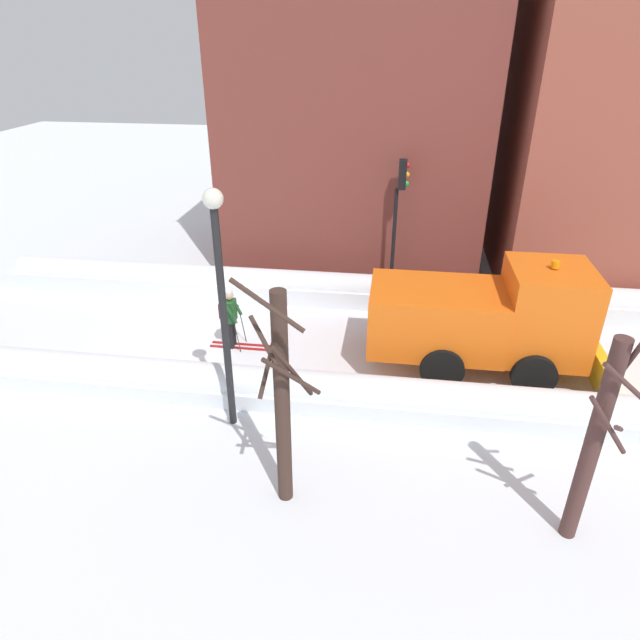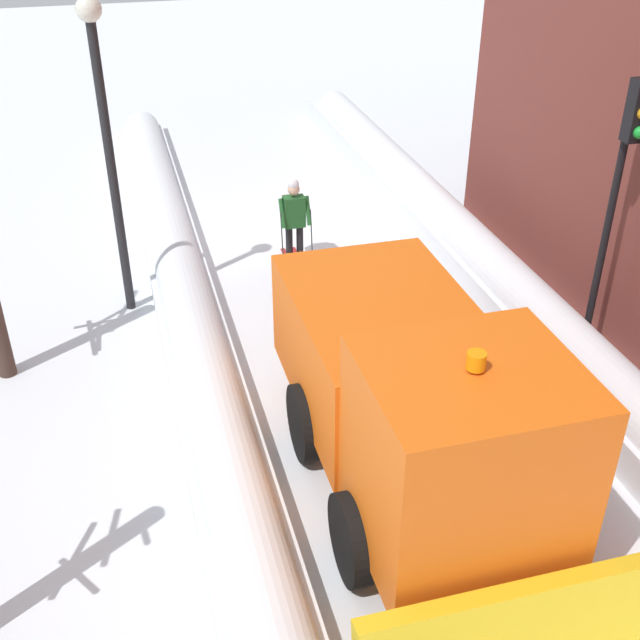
{
  "view_description": "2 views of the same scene",
  "coord_description": "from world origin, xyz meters",
  "px_view_note": "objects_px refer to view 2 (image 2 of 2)",
  "views": [
    {
      "loc": [
        13.52,
        5.76,
        7.98
      ],
      "look_at": [
        1.34,
        4.04,
        1.51
      ],
      "focal_mm": 30.82,
      "sensor_mm": 36.0,
      "label": 1
    },
    {
      "loc": [
        3.73,
        15.51,
        7.43
      ],
      "look_at": [
        1.22,
        6.22,
        1.58
      ],
      "focal_mm": 44.6,
      "sensor_mm": 36.0,
      "label": 2
    }
  ],
  "objects_px": {
    "skier": "(294,217)",
    "plow_truck": "(416,403)",
    "traffic_light_pole": "(623,171)",
    "street_lamp": "(105,126)"
  },
  "relations": [
    {
      "from": "skier",
      "to": "plow_truck",
      "type": "bearing_deg",
      "value": 89.1
    },
    {
      "from": "traffic_light_pole",
      "to": "street_lamp",
      "type": "xyz_separation_m",
      "value": [
        7.35,
        -3.49,
        0.22
      ]
    },
    {
      "from": "plow_truck",
      "to": "skier",
      "type": "height_order",
      "value": "plow_truck"
    },
    {
      "from": "plow_truck",
      "to": "skier",
      "type": "distance_m",
      "value": 6.9
    },
    {
      "from": "skier",
      "to": "street_lamp",
      "type": "xyz_separation_m",
      "value": [
        3.35,
        0.97,
        2.41
      ]
    },
    {
      "from": "plow_truck",
      "to": "street_lamp",
      "type": "bearing_deg",
      "value": -61.25
    },
    {
      "from": "skier",
      "to": "street_lamp",
      "type": "bearing_deg",
      "value": 16.16
    },
    {
      "from": "skier",
      "to": "traffic_light_pole",
      "type": "height_order",
      "value": "traffic_light_pole"
    },
    {
      "from": "plow_truck",
      "to": "traffic_light_pole",
      "type": "bearing_deg",
      "value": -149.46
    },
    {
      "from": "traffic_light_pole",
      "to": "street_lamp",
      "type": "distance_m",
      "value": 8.14
    }
  ]
}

